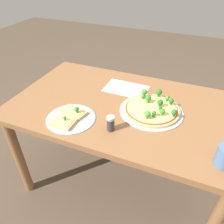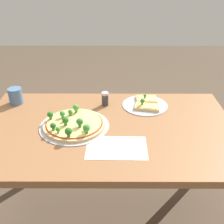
{
  "view_description": "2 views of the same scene",
  "coord_description": "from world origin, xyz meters",
  "px_view_note": "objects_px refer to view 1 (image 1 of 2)",
  "views": [
    {
      "loc": [
        0.34,
        -1.02,
        1.45
      ],
      "look_at": [
        -0.02,
        -0.12,
        0.73
      ],
      "focal_mm": 35.0,
      "sensor_mm": 36.0,
      "label": 1
    },
    {
      "loc": [
        -0.03,
        1.23,
        1.48
      ],
      "look_at": [
        -0.02,
        -0.12,
        0.73
      ],
      "focal_mm": 45.0,
      "sensor_mm": 36.0,
      "label": 2
    }
  ],
  "objects_px": {
    "dining_table": "(123,116)",
    "condiment_shaker": "(111,123)",
    "pizza_tray_whole": "(152,109)",
    "pizza_tray_slice": "(70,117)"
  },
  "relations": [
    {
      "from": "pizza_tray_whole",
      "to": "condiment_shaker",
      "type": "bearing_deg",
      "value": -123.01
    },
    {
      "from": "pizza_tray_whole",
      "to": "pizza_tray_slice",
      "type": "relative_size",
      "value": 1.34
    },
    {
      "from": "dining_table",
      "to": "pizza_tray_whole",
      "type": "relative_size",
      "value": 3.67
    },
    {
      "from": "dining_table",
      "to": "condiment_shaker",
      "type": "height_order",
      "value": "condiment_shaker"
    },
    {
      "from": "pizza_tray_slice",
      "to": "condiment_shaker",
      "type": "relative_size",
      "value": 3.25
    },
    {
      "from": "pizza_tray_whole",
      "to": "condiment_shaker",
      "type": "height_order",
      "value": "condiment_shaker"
    },
    {
      "from": "dining_table",
      "to": "pizza_tray_whole",
      "type": "distance_m",
      "value": 0.2
    },
    {
      "from": "condiment_shaker",
      "to": "pizza_tray_whole",
      "type": "bearing_deg",
      "value": 56.99
    },
    {
      "from": "dining_table",
      "to": "condiment_shaker",
      "type": "relative_size",
      "value": 16.06
    },
    {
      "from": "pizza_tray_whole",
      "to": "condiment_shaker",
      "type": "relative_size",
      "value": 4.37
    }
  ]
}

